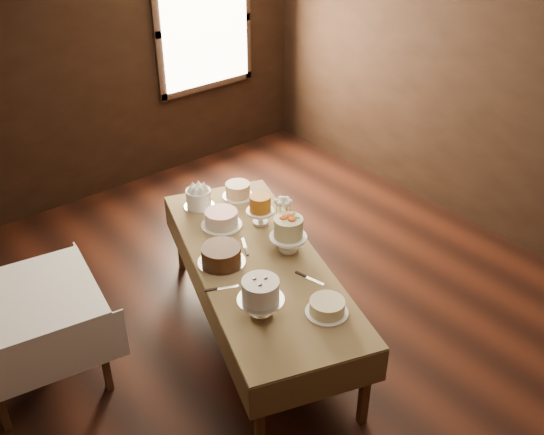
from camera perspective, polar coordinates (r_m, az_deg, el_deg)
The scene contains 20 objects.
floor at distance 5.03m, azimuth 1.47°, elevation -10.17°, with size 5.00×6.00×0.01m, color black.
wall_back at distance 6.60m, azimuth -16.08°, elevation 13.38°, with size 5.00×0.02×2.80m, color black.
wall_right at distance 6.03m, azimuth 20.33°, elevation 10.91°, with size 0.02×6.00×2.80m, color black.
window at distance 7.09m, azimuth -6.25°, elevation 17.32°, with size 1.10×0.05×1.30m, color #FFEABF.
display_table at distance 4.57m, azimuth -1.36°, elevation -4.47°, with size 1.60×2.47×0.71m.
side_table at distance 4.52m, azimuth -21.51°, elevation -7.65°, with size 1.01×1.01×0.74m.
cake_meringue at distance 5.17m, azimuth -6.83°, elevation 1.73°, with size 0.27×0.27×0.16m.
cake_speckled at distance 5.30m, azimuth -3.20°, elevation 2.52°, with size 0.27×0.27×0.13m.
cake_lattice at distance 4.90m, azimuth -4.73°, elevation -0.19°, with size 0.35×0.35×0.12m.
cake_caramel at distance 4.89m, azimuth -1.10°, elevation 0.61°, with size 0.23×0.23×0.26m.
cake_chocolate at distance 4.48m, azimuth -4.74°, elevation -3.54°, with size 0.37×0.37×0.14m.
cake_flowers at distance 4.57m, azimuth 1.52°, elevation -1.74°, with size 0.28×0.28×0.29m.
cake_swirl at distance 3.98m, azimuth -1.06°, elevation -7.59°, with size 0.31×0.31×0.28m.
cake_cream at distance 4.05m, azimuth 5.14°, elevation -8.32°, with size 0.33×0.33×0.10m.
cake_server_b at distance 4.34m, azimuth 4.01°, elevation -5.88°, with size 0.24×0.03×0.01m, color silver.
cake_server_c at distance 4.71m, azimuth -2.63°, elevation -2.39°, with size 0.24×0.03×0.01m, color silver.
cake_server_d at distance 4.83m, azimuth 0.96°, elevation -1.37°, with size 0.24×0.03×0.01m, color silver.
cake_server_e at distance 4.28m, azimuth -4.11°, elevation -6.50°, with size 0.24×0.03×0.01m, color silver.
flower_vase at distance 4.73m, azimuth 1.05°, elevation -1.20°, with size 0.14×0.14×0.15m, color #2D2823.
flower_bouquet at distance 4.62m, azimuth 1.07°, elevation 0.82°, with size 0.14×0.14×0.20m, color white, non-canonical shape.
Camera 1 is at (-2.46, -2.80, 3.37)m, focal length 40.49 mm.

